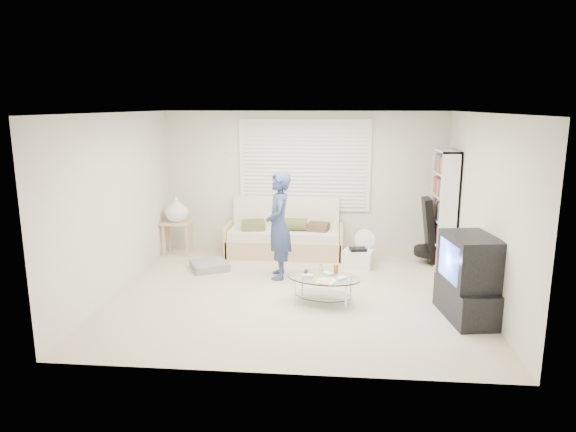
# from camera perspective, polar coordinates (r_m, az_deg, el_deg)

# --- Properties ---
(ground) EXTENTS (5.00, 5.00, 0.00)m
(ground) POSITION_cam_1_polar(r_m,az_deg,el_deg) (7.34, 0.75, -8.50)
(ground) COLOR #C3B298
(ground) RESTS_ON ground
(room_shell) EXTENTS (5.02, 4.52, 2.51)m
(room_shell) POSITION_cam_1_polar(r_m,az_deg,el_deg) (7.41, 1.08, 4.71)
(room_shell) COLOR beige
(room_shell) RESTS_ON ground
(window_blinds) EXTENTS (2.32, 0.08, 1.62)m
(window_blinds) POSITION_cam_1_polar(r_m,az_deg,el_deg) (9.12, 1.86, 5.63)
(window_blinds) COLOR silver
(window_blinds) RESTS_ON ground
(futon_sofa) EXTENTS (2.03, 0.82, 0.99)m
(futon_sofa) POSITION_cam_1_polar(r_m,az_deg,el_deg) (9.05, -0.37, -2.31)
(futon_sofa) COLOR tan
(futon_sofa) RESTS_ON ground
(grey_floor_pillow) EXTENTS (0.73, 0.73, 0.12)m
(grey_floor_pillow) POSITION_cam_1_polar(r_m,az_deg,el_deg) (8.42, -8.70, -5.46)
(grey_floor_pillow) COLOR gray
(grey_floor_pillow) RESTS_ON ground
(side_table) EXTENTS (0.52, 0.42, 1.03)m
(side_table) POSITION_cam_1_polar(r_m,az_deg,el_deg) (9.22, -12.25, 0.47)
(side_table) COLOR tan
(side_table) RESTS_ON ground
(bookshelf) EXTENTS (0.30, 0.80, 1.89)m
(bookshelf) POSITION_cam_1_polar(r_m,az_deg,el_deg) (8.79, 16.88, 0.87)
(bookshelf) COLOR white
(bookshelf) RESTS_ON ground
(guitar_case) EXTENTS (0.39, 0.40, 1.09)m
(guitar_case) POSITION_cam_1_polar(r_m,az_deg,el_deg) (8.83, 15.34, -2.07)
(guitar_case) COLOR black
(guitar_case) RESTS_ON ground
(floor_fan) EXTENTS (0.34, 0.23, 0.58)m
(floor_fan) POSITION_cam_1_polar(r_m,az_deg,el_deg) (8.70, 8.51, -2.98)
(floor_fan) COLOR white
(floor_fan) RESTS_ON ground
(storage_bin) EXTENTS (0.53, 0.43, 0.33)m
(storage_bin) POSITION_cam_1_polar(r_m,az_deg,el_deg) (8.48, 7.75, -4.69)
(storage_bin) COLOR white
(storage_bin) RESTS_ON ground
(tv_unit) EXTENTS (0.66, 1.04, 1.05)m
(tv_unit) POSITION_cam_1_polar(r_m,az_deg,el_deg) (6.73, 19.41, -6.56)
(tv_unit) COLOR black
(tv_unit) RESTS_ON ground
(coffee_table) EXTENTS (1.08, 0.80, 0.49)m
(coffee_table) POSITION_cam_1_polar(r_m,az_deg,el_deg) (6.90, 3.98, -7.31)
(coffee_table) COLOR silver
(coffee_table) RESTS_ON ground
(standing_person) EXTENTS (0.47, 0.64, 1.63)m
(standing_person) POSITION_cam_1_polar(r_m,az_deg,el_deg) (7.75, -1.03, -1.07)
(standing_person) COLOR navy
(standing_person) RESTS_ON ground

